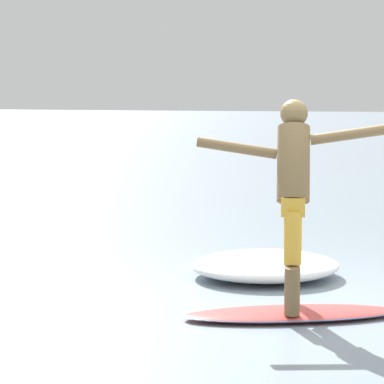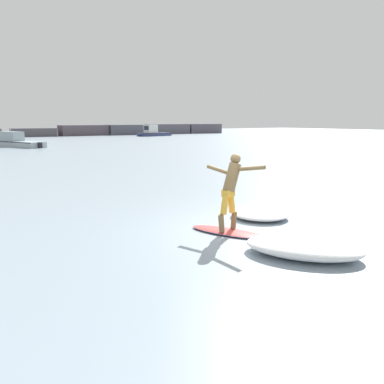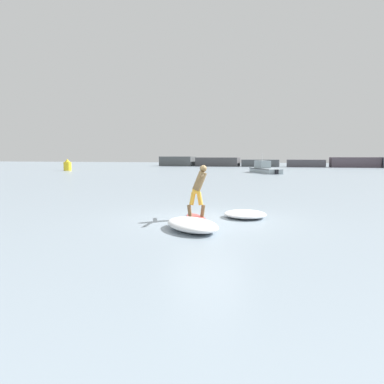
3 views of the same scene
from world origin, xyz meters
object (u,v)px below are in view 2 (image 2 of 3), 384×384
Objects in this scene: surfboard at (229,232)px; small_boat_offshore at (15,141)px; surfer at (231,185)px; fishing_boat_near_jetty at (153,132)px.

small_boat_offshore reaches higher than surfboard.
surfer is at bearing 34.02° from surfboard.
surfboard is 1.11m from surfer.
fishing_boat_near_jetty is 0.84× the size of small_boat_offshore.
fishing_boat_near_jetty is 29.56m from small_boat_offshore.
surfboard is 35.97m from small_boat_offshore.
surfboard is 0.24× the size of small_boat_offshore.
surfboard is 0.29× the size of fishing_boat_near_jetty.
surfer is 0.26× the size of fishing_boat_near_jetty.
fishing_boat_near_jetty is (23.39, 53.26, 0.59)m from surfboard.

